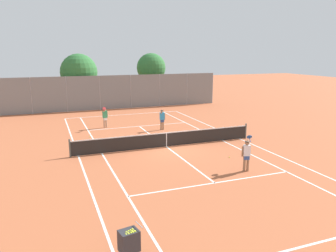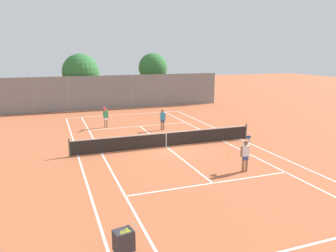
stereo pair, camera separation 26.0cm
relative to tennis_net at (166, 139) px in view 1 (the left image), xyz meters
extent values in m
plane|color=#B25B38|center=(0.00, 0.00, -0.51)|extent=(120.00, 120.00, 0.00)
cube|color=silver|center=(0.00, -11.90, -0.51)|extent=(11.00, 0.10, 0.01)
cube|color=silver|center=(0.00, 11.90, -0.51)|extent=(11.00, 0.10, 0.01)
cube|color=silver|center=(-5.50, 0.00, -0.51)|extent=(0.10, 23.80, 0.01)
cube|color=silver|center=(5.50, 0.00, -0.51)|extent=(0.10, 23.80, 0.01)
cube|color=silver|center=(-4.13, 0.00, -0.51)|extent=(0.10, 23.80, 0.01)
cube|color=silver|center=(4.13, 0.00, -0.51)|extent=(0.10, 23.80, 0.01)
cube|color=silver|center=(0.00, -6.40, -0.51)|extent=(8.26, 0.10, 0.01)
cube|color=silver|center=(0.00, 6.40, -0.51)|extent=(8.26, 0.10, 0.01)
cube|color=silver|center=(0.00, 0.00, -0.51)|extent=(0.10, 12.80, 0.01)
cylinder|color=#474C47|center=(-5.95, 0.00, 0.03)|extent=(0.10, 0.10, 1.07)
cylinder|color=#474C47|center=(5.95, 0.00, 0.03)|extent=(0.10, 0.10, 1.07)
cube|color=black|center=(0.00, 0.00, -0.04)|extent=(11.90, 0.02, 0.89)
cube|color=white|center=(0.00, 0.00, 0.41)|extent=(11.90, 0.03, 0.06)
cube|color=white|center=(0.00, 0.00, -0.06)|extent=(0.05, 0.03, 0.89)
cube|color=#2D2D33|center=(-5.09, -10.48, 0.02)|extent=(0.63, 0.54, 0.64)
cylinder|color=#B7B7BC|center=(-5.38, -10.34, -0.35)|extent=(0.02, 0.02, 0.16)
cylinder|color=#B7B7BC|center=(-4.88, -10.24, -0.35)|extent=(0.02, 0.02, 0.16)
cylinder|color=black|center=(-4.88, -10.24, -0.46)|extent=(0.05, 0.10, 0.10)
cylinder|color=#B7B7BC|center=(-4.76, -10.42, 0.44)|extent=(0.11, 0.44, 0.02)
sphere|color=#D1DB33|center=(-4.93, -10.59, 0.35)|extent=(0.07, 0.07, 0.07)
sphere|color=#D1DB33|center=(-5.00, -10.61, 0.34)|extent=(0.07, 0.07, 0.07)
sphere|color=#D1DB33|center=(-5.07, -10.61, 0.34)|extent=(0.07, 0.07, 0.07)
sphere|color=#D1DB33|center=(-5.13, -10.63, 0.33)|extent=(0.07, 0.07, 0.07)
sphere|color=#D1DB33|center=(-5.20, -10.64, 0.32)|extent=(0.07, 0.07, 0.07)
sphere|color=#D1DB33|center=(-4.95, -10.52, 0.32)|extent=(0.07, 0.07, 0.07)
sphere|color=#D1DB33|center=(-5.01, -10.53, 0.33)|extent=(0.07, 0.07, 0.07)
sphere|color=#D1DB33|center=(-5.08, -10.55, 0.31)|extent=(0.07, 0.07, 0.07)
sphere|color=#D1DB33|center=(-5.14, -10.56, 0.33)|extent=(0.07, 0.07, 0.07)
sphere|color=#D1DB33|center=(-5.20, -10.58, 0.32)|extent=(0.07, 0.07, 0.07)
sphere|color=#D1DB33|center=(-4.97, -10.45, 0.35)|extent=(0.07, 0.07, 0.07)
sphere|color=#D1DB33|center=(-5.04, -10.47, 0.33)|extent=(0.07, 0.07, 0.07)
sphere|color=#D1DB33|center=(-5.10, -10.48, 0.32)|extent=(0.07, 0.07, 0.07)
sphere|color=#D1DB33|center=(-5.17, -10.49, 0.32)|extent=(0.07, 0.07, 0.07)
cylinder|color=#936B4C|center=(2.16, -5.54, -0.10)|extent=(0.13, 0.13, 0.82)
cylinder|color=#936B4C|center=(2.34, -5.59, -0.10)|extent=(0.13, 0.13, 0.82)
cube|color=#334C8C|center=(2.25, -5.56, 0.23)|extent=(0.32, 0.25, 0.24)
cube|color=white|center=(2.25, -5.56, 0.59)|extent=(0.38, 0.29, 0.56)
sphere|color=#936B4C|center=(2.25, -5.56, 0.98)|extent=(0.22, 0.22, 0.22)
cylinder|color=black|center=(2.25, -5.56, 1.05)|extent=(0.23, 0.23, 0.02)
cylinder|color=#936B4C|center=(2.04, -5.50, 0.53)|extent=(0.08, 0.08, 0.52)
cylinder|color=#936B4C|center=(2.42, -5.47, 0.88)|extent=(0.21, 0.46, 0.35)
cylinder|color=#1E4C99|center=(2.62, -5.26, 1.04)|extent=(0.10, 0.25, 0.22)
cylinder|color=#1E4C99|center=(2.65, -5.14, 1.15)|extent=(0.33, 0.27, 0.23)
cylinder|color=tan|center=(-2.60, 6.90, -0.10)|extent=(0.13, 0.13, 0.82)
cylinder|color=tan|center=(-2.77, 6.86, -0.10)|extent=(0.13, 0.13, 0.82)
cube|color=white|center=(-2.68, 6.88, 0.23)|extent=(0.32, 0.24, 0.24)
cube|color=#338C59|center=(-2.68, 6.88, 0.59)|extent=(0.38, 0.28, 0.56)
sphere|color=tan|center=(-2.68, 6.88, 0.98)|extent=(0.22, 0.22, 0.22)
cylinder|color=black|center=(-2.68, 6.88, 1.05)|extent=(0.23, 0.23, 0.02)
cylinder|color=tan|center=(-2.47, 6.93, 0.53)|extent=(0.08, 0.08, 0.52)
cylinder|color=tan|center=(-2.78, 6.71, 0.88)|extent=(0.19, 0.46, 0.35)
cylinder|color=maroon|center=(-2.84, 6.43, 1.04)|extent=(0.09, 0.25, 0.22)
cylinder|color=maroon|center=(-2.81, 6.31, 1.15)|extent=(0.32, 0.26, 0.23)
cylinder|color=#936B4C|center=(1.44, 4.58, -0.10)|extent=(0.13, 0.13, 0.82)
cylinder|color=#936B4C|center=(1.26, 4.56, -0.10)|extent=(0.13, 0.13, 0.82)
cube|color=#334C8C|center=(1.35, 4.57, 0.23)|extent=(0.29, 0.20, 0.24)
cube|color=#3399D8|center=(1.35, 4.57, 0.59)|extent=(0.35, 0.22, 0.56)
sphere|color=#936B4C|center=(1.35, 4.57, 0.98)|extent=(0.22, 0.22, 0.22)
cylinder|color=black|center=(1.35, 4.57, 1.05)|extent=(0.23, 0.23, 0.02)
cylinder|color=#936B4C|center=(1.57, 4.58, 0.53)|extent=(0.08, 0.08, 0.52)
cylinder|color=#936B4C|center=(1.23, 4.42, 0.88)|extent=(0.11, 0.46, 0.35)
sphere|color=#D1DB33|center=(-4.28, 4.23, -0.48)|extent=(0.07, 0.07, 0.07)
sphere|color=#D1DB33|center=(2.61, -3.38, -0.48)|extent=(0.07, 0.07, 0.07)
cylinder|color=gray|center=(-8.30, 15.48, 1.29)|extent=(0.08, 0.08, 3.61)
cylinder|color=gray|center=(-4.98, 15.48, 1.29)|extent=(0.08, 0.08, 3.61)
cylinder|color=gray|center=(-1.66, 15.48, 1.29)|extent=(0.08, 0.08, 3.61)
cylinder|color=gray|center=(1.66, 15.48, 1.29)|extent=(0.08, 0.08, 3.61)
cylinder|color=gray|center=(4.98, 15.48, 1.29)|extent=(0.08, 0.08, 3.61)
cylinder|color=gray|center=(8.30, 15.48, 1.29)|extent=(0.08, 0.08, 3.61)
cylinder|color=gray|center=(11.62, 15.48, 1.29)|extent=(0.08, 0.08, 3.61)
cube|color=slate|center=(0.00, 15.48, 1.29)|extent=(23.24, 0.02, 3.57)
cylinder|color=brown|center=(-3.43, 17.75, 0.73)|extent=(0.21, 0.21, 2.47)
sphere|color=#2D6B33|center=(-3.43, 17.75, 3.34)|extent=(3.94, 3.94, 3.94)
sphere|color=#2D6B33|center=(-3.93, 17.43, 2.85)|extent=(2.64, 2.64, 2.64)
cylinder|color=brown|center=(4.93, 18.31, 0.98)|extent=(0.31, 0.31, 2.98)
sphere|color=#2D6B33|center=(4.93, 18.31, 3.66)|extent=(3.40, 3.40, 3.40)
sphere|color=#2D6B33|center=(5.06, 18.34, 3.24)|extent=(2.08, 2.08, 2.08)
camera|label=1|loc=(-7.07, -18.94, 5.41)|focal=35.00mm
camera|label=2|loc=(-6.83, -19.03, 5.41)|focal=35.00mm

